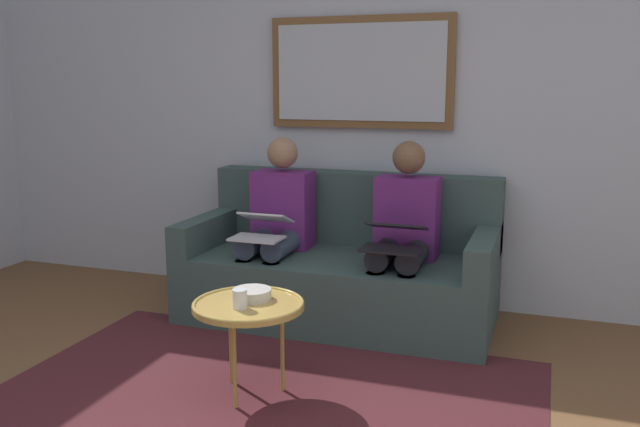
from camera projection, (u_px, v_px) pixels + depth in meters
wall_rear at (364, 110)px, 4.58m from camera, size 6.00×0.12×2.60m
area_rug at (261, 400)px, 3.21m from camera, size 2.60×1.80×0.01m
couch at (341, 269)px, 4.32m from camera, size 1.93×0.90×0.90m
framed_mirror at (360, 72)px, 4.45m from camera, size 1.24×0.05×0.73m
coffee_table at (248, 307)px, 3.20m from camera, size 0.53×0.53×0.47m
cup at (240, 299)px, 3.12m from camera, size 0.07×0.07×0.09m
bowl at (252, 294)px, 3.25m from camera, size 0.19×0.19×0.05m
person_left at (404, 230)px, 4.07m from camera, size 0.38×0.58×1.14m
laptop_black at (394, 236)px, 3.84m from camera, size 0.34×0.34×0.15m
person_right at (277, 221)px, 4.34m from camera, size 0.38×0.58×1.14m
laptop_silver at (262, 226)px, 4.11m from camera, size 0.31×0.34×0.15m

